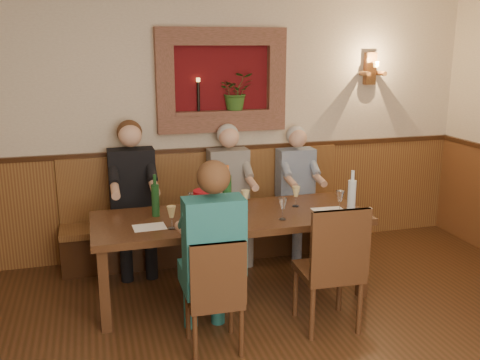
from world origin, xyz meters
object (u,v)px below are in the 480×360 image
object	(u,v)px
person_bench_mid	(230,204)
wine_bottle_green_b	(155,199)
chair_near_right	(328,291)
person_bench_left	(134,209)
chair_near_left	(214,316)
person_bench_right	(298,201)
spittoon_bucket	(206,205)
wine_bottle_green_a	(227,193)
person_chair_front	(212,270)
bench	(208,226)
water_bottle	(352,196)
dining_table	(231,223)

from	to	relation	value
person_bench_mid	wine_bottle_green_b	world-z (taller)	person_bench_mid
chair_near_right	person_bench_left	distance (m)	2.14
chair_near_left	wine_bottle_green_b	world-z (taller)	wine_bottle_green_b
person_bench_right	person_bench_left	bearing A→B (deg)	-179.87
person_bench_left	person_bench_right	world-z (taller)	person_bench_left
chair_near_right	spittoon_bucket	size ratio (longest dim) A/B	4.10
wine_bottle_green_a	wine_bottle_green_b	distance (m)	0.63
chair_near_left	spittoon_bucket	distance (m)	1.03
person_chair_front	wine_bottle_green_b	xyz separation A→B (m)	(-0.29, 0.93, 0.30)
chair_near_left	person_bench_right	distance (m)	2.17
chair_near_left	wine_bottle_green_b	xyz separation A→B (m)	(-0.28, 1.00, 0.64)
person_chair_front	spittoon_bucket	bearing A→B (deg)	80.39
bench	person_chair_front	distance (m)	1.78
wine_bottle_green_b	water_bottle	distance (m)	1.73
chair_near_left	wine_bottle_green_a	distance (m)	1.18
person_chair_front	wine_bottle_green_b	distance (m)	1.02
person_bench_right	bench	bearing A→B (deg)	173.91
bench	person_bench_left	bearing A→B (deg)	-172.07
person_bench_left	wine_bottle_green_a	xyz separation A→B (m)	(0.76, -0.78, 0.31)
chair_near_right	chair_near_left	bearing A→B (deg)	-172.74
water_bottle	chair_near_right	bearing A→B (deg)	-130.00
chair_near_right	person_bench_right	xyz separation A→B (m)	(0.38, 1.61, 0.26)
bench	chair_near_left	bearing A→B (deg)	-101.10
person_bench_mid	spittoon_bucket	distance (m)	1.02
chair_near_right	person_bench_right	distance (m)	1.68
person_bench_right	water_bottle	size ratio (longest dim) A/B	3.52
chair_near_left	wine_bottle_green_a	xyz separation A→B (m)	(0.33, 0.91, 0.67)
spittoon_bucket	water_bottle	size ratio (longest dim) A/B	0.65
chair_near_left	water_bottle	size ratio (longest dim) A/B	2.29
person_bench_right	person_chair_front	xyz separation A→B (m)	(-1.33, -1.62, 0.03)
bench	person_chair_front	xyz separation A→B (m)	(-0.35, -1.72, 0.27)
person_bench_left	water_bottle	distance (m)	2.13
bench	water_bottle	bearing A→B (deg)	-48.39
person_chair_front	wine_bottle_green_a	xyz separation A→B (m)	(0.33, 0.84, 0.33)
bench	wine_bottle_green_b	size ratio (longest dim) A/B	8.02
bench	person_chair_front	world-z (taller)	person_chair_front
person_bench_left	water_bottle	world-z (taller)	person_bench_left
dining_table	person_bench_right	xyz separation A→B (m)	(0.97, 0.84, -0.11)
person_bench_left	person_chair_front	xyz separation A→B (m)	(0.42, -1.61, -0.02)
dining_table	person_bench_right	size ratio (longest dim) A/B	1.75
person_bench_left	spittoon_bucket	bearing A→B (deg)	-57.89
chair_near_right	water_bottle	distance (m)	0.93
bench	chair_near_right	world-z (taller)	bench
person_bench_left	person_bench_right	distance (m)	1.75
bench	person_bench_right	xyz separation A→B (m)	(0.97, -0.10, 0.24)
dining_table	chair_near_right	xyz separation A→B (m)	(0.60, -0.77, -0.37)
person_bench_right	wine_bottle_green_a	xyz separation A→B (m)	(-0.99, -0.78, 0.37)
person_bench_right	person_chair_front	world-z (taller)	person_chair_front
chair_near_right	wine_bottle_green_a	distance (m)	1.21
wine_bottle_green_a	wine_bottle_green_b	world-z (taller)	wine_bottle_green_a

